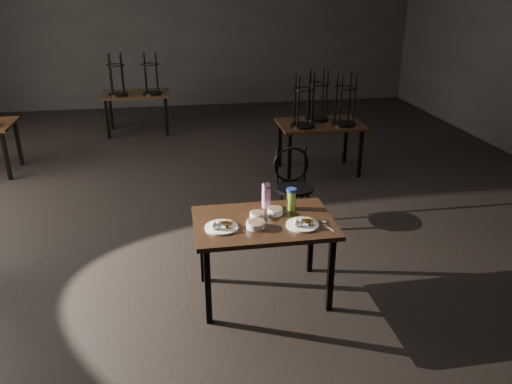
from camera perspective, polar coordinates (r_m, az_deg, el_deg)
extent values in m
plane|color=black|center=(6.06, -4.25, -2.93)|extent=(12.00, 12.00, 0.00)
cube|color=black|center=(11.49, -7.61, 17.63)|extent=(10.00, 0.04, 3.20)
cube|color=black|center=(4.29, 0.89, -3.54)|extent=(1.20, 0.80, 0.04)
cube|color=black|center=(4.15, -5.52, -10.66)|extent=(0.05, 0.05, 0.71)
cube|color=black|center=(4.32, 8.53, -9.31)|extent=(0.05, 0.05, 0.71)
cube|color=black|center=(4.70, -6.14, -6.36)|extent=(0.05, 0.05, 0.71)
cube|color=black|center=(4.85, 6.25, -5.35)|extent=(0.05, 0.05, 0.71)
cylinder|color=white|center=(4.17, -3.96, -4.04)|extent=(0.28, 0.28, 0.02)
cube|color=#966335|center=(4.18, -3.98, -3.05)|extent=(0.10, 0.10, 0.05)
cube|color=#966335|center=(4.18, -3.52, -3.01)|extent=(0.12, 0.12, 0.03)
ellipsoid|color=white|center=(4.11, -4.85, -3.83)|extent=(0.05, 0.05, 0.07)
ellipsoid|color=white|center=(4.11, -4.31, -3.79)|extent=(0.05, 0.05, 0.07)
cylinder|color=white|center=(4.21, 5.33, -3.75)|extent=(0.28, 0.28, 0.02)
cube|color=#966335|center=(4.23, 5.28, -2.77)|extent=(0.10, 0.10, 0.05)
cube|color=#966335|center=(4.24, 5.72, -2.74)|extent=(0.12, 0.12, 0.03)
ellipsoid|color=white|center=(4.15, 4.60, -3.55)|extent=(0.05, 0.05, 0.07)
ellipsoid|color=white|center=(4.16, 5.12, -3.50)|extent=(0.05, 0.05, 0.07)
cylinder|color=white|center=(4.33, 0.11, -2.65)|extent=(0.13, 0.13, 0.05)
cylinder|color=brown|center=(4.32, 0.11, -2.44)|extent=(0.11, 0.11, 0.01)
cylinder|color=white|center=(4.40, 2.20, -2.20)|extent=(0.13, 0.13, 0.05)
cylinder|color=brown|center=(4.39, 2.20, -1.98)|extent=(0.11, 0.11, 0.01)
cylinder|color=white|center=(4.16, -0.05, -3.75)|extent=(0.16, 0.16, 0.05)
cylinder|color=brown|center=(4.15, -0.05, -3.52)|extent=(0.13, 0.13, 0.01)
cube|color=#921A7A|center=(4.48, 1.17, -0.67)|extent=(0.07, 0.07, 0.19)
cube|color=#921A7A|center=(4.44, 1.18, 0.70)|extent=(0.07, 0.07, 0.06)
cylinder|color=#B1EF46|center=(4.47, 4.03, -0.96)|extent=(0.10, 0.10, 0.17)
cylinder|color=navy|center=(4.43, 4.07, 0.22)|extent=(0.11, 0.11, 0.03)
ellipsoid|color=silver|center=(4.30, 7.86, -3.33)|extent=(0.06, 0.07, 0.01)
cube|color=silver|center=(4.21, 8.28, -4.00)|extent=(0.06, 0.13, 0.00)
cylinder|color=black|center=(5.64, 4.42, 0.45)|extent=(0.44, 0.44, 0.03)
torus|color=black|center=(5.73, 4.02, 3.16)|extent=(0.42, 0.03, 0.42)
cylinder|color=black|center=(5.87, 5.23, -1.22)|extent=(0.03, 0.03, 0.49)
cylinder|color=black|center=(5.82, 2.88, -1.39)|extent=(0.03, 0.03, 0.49)
cylinder|color=black|center=(5.60, 3.42, -2.42)|extent=(0.03, 0.03, 0.49)
cylinder|color=black|center=(5.66, 5.85, -2.23)|extent=(0.03, 0.03, 0.49)
cube|color=black|center=(7.91, -26.66, 3.69)|extent=(0.05, 0.05, 0.71)
cube|color=black|center=(8.50, -25.54, 5.11)|extent=(0.05, 0.05, 0.71)
cube|color=black|center=(7.34, 7.34, 7.69)|extent=(1.20, 0.80, 0.04)
cube|color=black|center=(7.02, 3.85, 3.91)|extent=(0.05, 0.05, 0.71)
cube|color=black|center=(7.32, 11.82, 4.28)|extent=(0.05, 0.05, 0.71)
cube|color=black|center=(7.61, 2.75, 5.48)|extent=(0.05, 0.05, 0.71)
cube|color=black|center=(7.89, 10.19, 5.78)|extent=(0.05, 0.05, 0.71)
cylinder|color=black|center=(7.11, 5.36, 7.57)|extent=(0.34, 0.34, 0.03)
torus|color=black|center=(6.99, 5.51, 11.52)|extent=(0.32, 0.32, 0.02)
cylinder|color=black|center=(7.14, 6.05, 10.63)|extent=(0.03, 0.03, 0.70)
cylinder|color=black|center=(7.09, 4.48, 10.60)|extent=(0.03, 0.03, 0.70)
cylinder|color=black|center=(6.90, 4.88, 10.24)|extent=(0.03, 0.03, 0.70)
cylinder|color=black|center=(6.95, 6.48, 10.28)|extent=(0.03, 0.03, 0.70)
cylinder|color=black|center=(7.28, 9.98, 7.70)|extent=(0.34, 0.34, 0.03)
torus|color=black|center=(7.17, 10.25, 11.55)|extent=(0.32, 0.32, 0.02)
cylinder|color=black|center=(7.32, 10.66, 10.68)|extent=(0.03, 0.03, 0.70)
cylinder|color=black|center=(7.25, 9.17, 10.67)|extent=(0.03, 0.03, 0.70)
cylinder|color=black|center=(7.07, 9.67, 10.32)|extent=(0.03, 0.03, 0.70)
cylinder|color=black|center=(7.14, 11.20, 10.33)|extent=(0.03, 0.03, 0.70)
cylinder|color=black|center=(7.49, 6.96, 8.31)|extent=(0.34, 0.34, 0.03)
torus|color=black|center=(7.38, 7.15, 12.07)|extent=(0.32, 0.32, 0.02)
cylinder|color=black|center=(7.53, 7.62, 11.21)|extent=(0.03, 0.03, 0.70)
cylinder|color=black|center=(7.48, 6.14, 11.19)|extent=(0.03, 0.03, 0.70)
cylinder|color=black|center=(7.29, 6.56, 10.87)|extent=(0.03, 0.03, 0.70)
cylinder|color=black|center=(7.35, 8.07, 10.89)|extent=(0.03, 0.03, 0.70)
cube|color=black|center=(9.56, -13.53, 10.85)|extent=(1.20, 0.80, 0.04)
cube|color=black|center=(9.39, -16.61, 7.95)|extent=(0.05, 0.05, 0.71)
cube|color=black|center=(9.31, -10.20, 8.43)|extent=(0.05, 0.05, 0.71)
cube|color=black|center=(10.00, -16.24, 8.88)|extent=(0.05, 0.05, 0.71)
cube|color=black|center=(9.94, -10.21, 9.34)|extent=(0.05, 0.05, 0.71)
cylinder|color=black|center=(9.43, -15.44, 10.72)|extent=(0.34, 0.34, 0.03)
torus|color=black|center=(9.35, -15.77, 13.71)|extent=(0.32, 0.32, 0.02)
cylinder|color=black|center=(9.46, -15.02, 13.05)|extent=(0.03, 0.03, 0.70)
cylinder|color=black|center=(9.48, -16.24, 12.94)|extent=(0.03, 0.03, 0.70)
cylinder|color=black|center=(9.28, -16.36, 12.73)|extent=(0.03, 0.03, 0.70)
cylinder|color=black|center=(9.26, -15.11, 12.84)|extent=(0.03, 0.03, 0.70)
cylinder|color=black|center=(9.39, -11.74, 11.01)|extent=(0.34, 0.34, 0.03)
torus|color=black|center=(9.31, -12.00, 14.02)|extent=(0.32, 0.32, 0.02)
cylinder|color=black|center=(9.42, -11.30, 13.34)|extent=(0.03, 0.03, 0.70)
cylinder|color=black|center=(9.43, -12.53, 13.25)|extent=(0.03, 0.03, 0.70)
cylinder|color=black|center=(9.23, -12.57, 13.05)|extent=(0.03, 0.03, 0.70)
cylinder|color=black|center=(9.23, -11.31, 13.14)|extent=(0.03, 0.03, 0.70)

